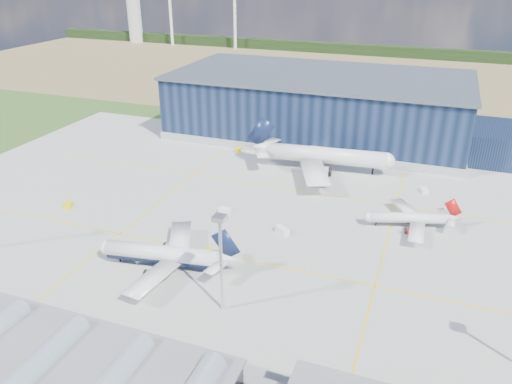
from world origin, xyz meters
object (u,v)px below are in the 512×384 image
object	(u,v)px
gse_van_b	(282,231)
gse_cart_a	(424,190)
gse_van_a	(136,256)
gse_cart_b	(224,210)
gse_tug_b	(206,253)
airliner_red	(408,213)
airliner_widebody	(326,147)
light_mast_center	(221,248)
airliner_navy	(162,246)
hangar	(325,108)
gse_tug_c	(238,150)
gse_tug_a	(68,205)

from	to	relation	value
gse_van_b	gse_cart_a	bearing A→B (deg)	-4.96
gse_van_a	gse_cart_b	world-z (taller)	gse_van_a
gse_tug_b	airliner_red	bearing A→B (deg)	58.82
airliner_widebody	gse_cart_b	world-z (taller)	airliner_widebody
light_mast_center	airliner_navy	xyz separation A→B (m)	(-20.42, 9.94, -9.42)
hangar	gse_tug_b	world-z (taller)	hangar
airliner_widebody	gse_cart_a	bearing A→B (deg)	-17.18
light_mast_center	gse_tug_c	xyz separation A→B (m)	(-34.07, 92.00, -14.68)
light_mast_center	gse_tug_c	bearing A→B (deg)	110.32
airliner_navy	airliner_widebody	xyz separation A→B (m)	(22.96, 75.06, 2.83)
gse_cart_a	gse_cart_b	bearing A→B (deg)	-170.19
gse_van_a	gse_van_b	bearing A→B (deg)	-22.14
gse_tug_a	airliner_widebody	bearing A→B (deg)	18.24
gse_cart_a	gse_van_b	size ratio (longest dim) A/B	0.75
gse_tug_b	gse_tug_c	size ratio (longest dim) A/B	0.98
airliner_navy	gse_tug_c	distance (m)	83.36
hangar	gse_tug_b	xyz separation A→B (m)	(-5.52, -106.57, -10.89)
airliner_widebody	gse_van_a	world-z (taller)	airliner_widebody
gse_van_a	airliner_navy	bearing A→B (deg)	-65.20
gse_van_a	gse_van_b	xyz separation A→B (m)	(30.93, 25.32, -0.08)
gse_cart_a	gse_tug_b	bearing A→B (deg)	-153.02
airliner_navy	airliner_widebody	bearing A→B (deg)	-116.06
airliner_red	gse_cart_a	distance (m)	26.43
airliner_navy	airliner_red	xyz separation A→B (m)	(54.65, 42.06, -1.51)
gse_van_a	gse_tug_c	bearing A→B (deg)	32.28
gse_cart_b	hangar	bearing A→B (deg)	0.90
gse_cart_b	gse_tug_a	bearing A→B (deg)	115.15
light_mast_center	gse_tug_a	bearing A→B (deg)	156.32
gse_tug_c	gse_cart_b	world-z (taller)	gse_tug_c
airliner_widebody	gse_van_a	xyz separation A→B (m)	(-31.33, -74.51, -7.76)
gse_van_a	gse_cart_a	size ratio (longest dim) A/B	1.51
airliner_red	gse_cart_a	size ratio (longest dim) A/B	8.51
gse_tug_a	gse_van_b	bearing A→B (deg)	-15.58
gse_tug_c	gse_cart_b	bearing A→B (deg)	-89.17
airliner_red	gse_cart_b	world-z (taller)	airliner_red
airliner_navy	airliner_red	distance (m)	68.98
airliner_red	gse_cart_b	distance (m)	53.36
gse_tug_c	gse_cart_b	distance (m)	52.34
gse_tug_a	gse_van_a	size ratio (longest dim) A/B	0.74
airliner_widebody	hangar	bearing A→B (deg)	97.97
gse_cart_b	airliner_red	bearing A→B (deg)	-70.94
gse_van_b	gse_cart_b	world-z (taller)	gse_van_b
airliner_widebody	gse_tug_b	xyz separation A→B (m)	(-15.26, -66.77, -8.10)
airliner_navy	gse_cart_b	distance (m)	32.74
gse_cart_b	gse_tug_c	bearing A→B (deg)	26.21
gse_van_b	gse_tug_c	xyz separation A→B (m)	(-36.22, 56.19, -0.24)
gse_van_b	gse_tug_c	bearing A→B (deg)	67.79
airliner_red	gse_van_b	bearing A→B (deg)	9.68
airliner_red	gse_tug_a	bearing A→B (deg)	-3.55
airliner_widebody	gse_cart_b	xyz separation A→B (m)	(-20.62, -42.84, -8.11)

